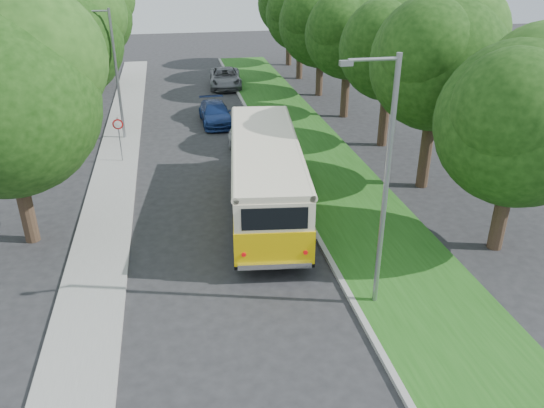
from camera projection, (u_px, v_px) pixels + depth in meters
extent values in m
plane|color=#242426|center=(234.00, 275.00, 18.78)|extent=(120.00, 120.00, 0.00)
cube|color=gray|center=(299.00, 204.00, 23.79)|extent=(0.20, 70.00, 0.15)
cube|color=#1F5115|center=(349.00, 200.00, 24.19)|extent=(4.50, 70.00, 0.13)
cube|color=gray|center=(106.00, 221.00, 22.35)|extent=(2.20, 70.00, 0.12)
cylinder|color=#332319|center=(502.00, 209.00, 19.80)|extent=(0.56, 0.56, 3.35)
sphere|color=black|center=(520.00, 124.00, 18.36)|extent=(5.85, 5.85, 5.85)
sphere|color=black|center=(543.00, 85.00, 18.54)|extent=(4.38, 4.38, 4.38)
sphere|color=black|center=(514.00, 110.00, 17.25)|extent=(4.09, 4.09, 4.09)
cylinder|color=#332319|center=(427.00, 145.00, 24.86)|extent=(0.56, 0.56, 4.26)
sphere|color=black|center=(438.00, 63.00, 23.21)|extent=(5.98, 5.98, 5.98)
sphere|color=black|center=(457.00, 32.00, 23.40)|extent=(4.49, 4.49, 4.49)
sphere|color=black|center=(429.00, 49.00, 22.07)|extent=(4.19, 4.19, 4.19)
cylinder|color=#332319|center=(385.00, 112.00, 30.28)|extent=(0.56, 0.56, 3.95)
sphere|color=black|center=(391.00, 49.00, 28.75)|extent=(5.61, 5.61, 5.61)
sphere|color=black|center=(406.00, 26.00, 28.92)|extent=(4.21, 4.21, 4.21)
sphere|color=black|center=(382.00, 38.00, 27.68)|extent=(3.92, 3.92, 3.92)
cylinder|color=#332319|center=(345.00, 89.00, 35.53)|extent=(0.56, 0.56, 3.86)
sphere|color=black|center=(349.00, 35.00, 34.01)|extent=(5.64, 5.64, 5.64)
sphere|color=black|center=(362.00, 15.00, 34.19)|extent=(4.23, 4.23, 4.23)
sphere|color=black|center=(340.00, 25.00, 32.94)|extent=(3.95, 3.95, 3.95)
cylinder|color=#332319|center=(320.00, 72.00, 40.88)|extent=(0.56, 0.56, 3.58)
sphere|color=black|center=(321.00, 24.00, 39.33)|extent=(6.36, 6.36, 6.36)
sphere|color=black|center=(334.00, 5.00, 39.53)|extent=(4.77, 4.77, 4.77)
sphere|color=black|center=(312.00, 14.00, 38.12)|extent=(4.45, 4.45, 4.45)
cylinder|color=#332319|center=(300.00, 57.00, 46.13)|extent=(0.56, 0.56, 3.68)
sphere|color=black|center=(301.00, 15.00, 44.62)|extent=(5.91, 5.91, 5.91)
sphere|color=black|center=(292.00, 7.00, 43.49)|extent=(4.14, 4.14, 4.14)
cylinder|color=#332319|center=(289.00, 44.00, 51.41)|extent=(0.56, 0.56, 4.05)
sphere|color=black|center=(289.00, 4.00, 49.81)|extent=(5.97, 5.97, 5.97)
cylinder|color=#332319|center=(24.00, 198.00, 20.23)|extent=(0.56, 0.56, 3.68)
sphere|color=black|center=(2.00, 103.00, 18.61)|extent=(6.80, 6.80, 6.80)
sphere|color=black|center=(35.00, 59.00, 18.82)|extent=(5.10, 5.10, 5.10)
cylinder|color=#332319|center=(75.00, 103.00, 32.59)|extent=(0.56, 0.56, 3.68)
sphere|color=black|center=(64.00, 41.00, 30.97)|extent=(6.80, 6.80, 6.80)
sphere|color=black|center=(83.00, 14.00, 31.18)|extent=(5.10, 5.10, 5.10)
sphere|color=black|center=(40.00, 28.00, 29.67)|extent=(4.76, 4.76, 4.76)
cylinder|color=#332319|center=(95.00, 65.00, 43.19)|extent=(0.56, 0.56, 3.68)
sphere|color=black|center=(88.00, 17.00, 41.56)|extent=(6.80, 6.80, 6.80)
sphere|color=black|center=(71.00, 7.00, 40.27)|extent=(4.76, 4.76, 4.76)
cylinder|color=gray|center=(385.00, 192.00, 15.57)|extent=(0.16, 0.16, 8.00)
cylinder|color=gray|center=(374.00, 59.00, 13.77)|extent=(1.40, 0.10, 0.10)
cube|color=gray|center=(346.00, 63.00, 13.67)|extent=(0.35, 0.16, 0.14)
cylinder|color=gray|center=(117.00, 77.00, 30.49)|extent=(0.16, 0.16, 7.50)
cylinder|color=gray|center=(95.00, 11.00, 28.79)|extent=(1.40, 0.10, 0.10)
cube|color=gray|center=(81.00, 13.00, 28.70)|extent=(0.35, 0.16, 0.14)
cylinder|color=gray|center=(120.00, 140.00, 28.06)|extent=(0.06, 0.06, 2.50)
cone|color=red|center=(118.00, 124.00, 27.63)|extent=(0.56, 0.02, 0.56)
cone|color=white|center=(118.00, 124.00, 27.62)|extent=(0.40, 0.02, 0.40)
imported|color=#BDBCC1|center=(246.00, 143.00, 29.44)|extent=(1.78, 3.99, 1.33)
imported|color=white|center=(255.00, 136.00, 30.71)|extent=(2.32, 4.00, 1.25)
imported|color=navy|center=(215.00, 113.00, 34.66)|extent=(2.05, 4.75, 1.36)
imported|color=slate|center=(225.00, 78.00, 43.76)|extent=(2.94, 5.62, 1.51)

